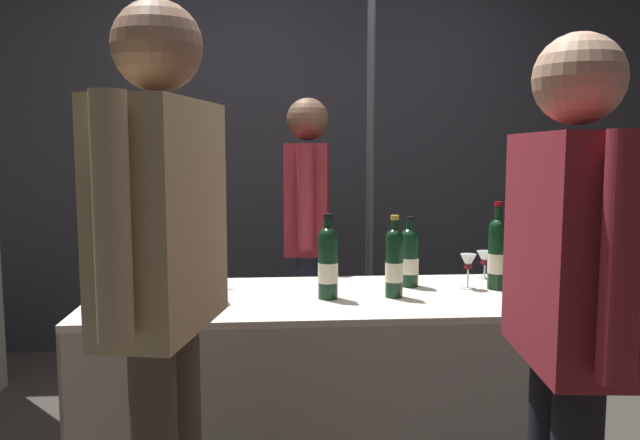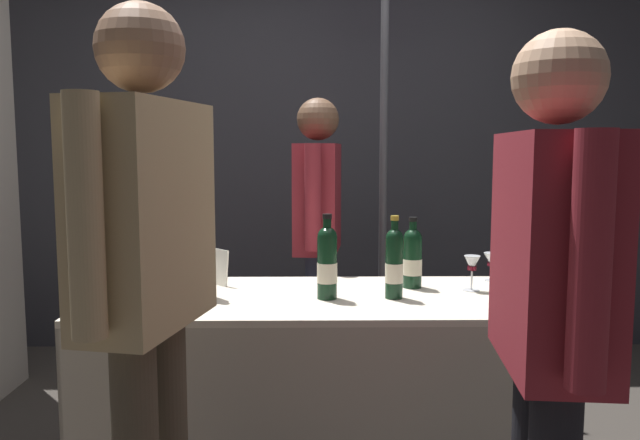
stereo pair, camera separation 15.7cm
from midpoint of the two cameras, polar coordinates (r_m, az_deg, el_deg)
name	(u,v)px [view 2 (the right image)]	position (r m, az deg, el deg)	size (l,w,h in m)	color
back_partition	(317,163)	(4.22, 0.76, 5.14)	(7.59, 0.12, 2.45)	#2D2D33
tasting_table	(320,350)	(2.58, 1.78, -11.62)	(1.79, 0.74, 0.74)	beige
featured_wine_bottle	(524,268)	(2.56, 19.56, -4.06)	(0.07, 0.07, 0.32)	#38230F
display_bottle_0	(413,257)	(2.68, 9.98, -3.31)	(0.08, 0.08, 0.30)	black
display_bottle_1	(206,264)	(2.48, -8.38, -3.97)	(0.07, 0.07, 0.31)	#38230F
display_bottle_2	(327,262)	(2.44, 2.49, -3.76)	(0.08, 0.08, 0.33)	black
display_bottle_3	(181,264)	(2.43, -10.59, -3.93)	(0.07, 0.07, 0.33)	#192333
display_bottle_4	(394,262)	(2.48, 8.49, -3.80)	(0.07, 0.07, 0.32)	black
display_bottle_5	(502,254)	(2.69, 17.62, -2.97)	(0.07, 0.07, 0.36)	black
display_bottle_6	(524,276)	(2.41, 19.63, -4.78)	(0.07, 0.07, 0.31)	black
display_bottle_7	(166,265)	(2.52, -11.95, -3.98)	(0.08, 0.08, 0.29)	#192333
wine_glass_near_vendor	(472,265)	(2.68, 15.14, -3.96)	(0.07, 0.07, 0.14)	silver
wine_glass_mid	(492,261)	(2.90, 16.71, -3.55)	(0.08, 0.08, 0.12)	silver
flower_vase	(140,263)	(2.61, -14.20, -3.80)	(0.11, 0.11, 0.41)	slate
brochure_stand	(216,267)	(2.74, -7.66, -4.17)	(0.15, 0.01, 0.15)	silver
vendor_presenter	(319,221)	(3.30, 1.24, -0.12)	(0.26, 0.60, 1.58)	#2D3347
taster_foreground_right	(550,300)	(1.66, 22.56, -6.65)	(0.26, 0.62, 1.59)	black
taster_foreground_left	(147,258)	(1.74, -12.82, -3.32)	(0.31, 0.63, 1.69)	#4C4233
booth_signpost	(384,127)	(3.58, 7.01, 8.24)	(0.47, 0.04, 2.39)	#47474C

